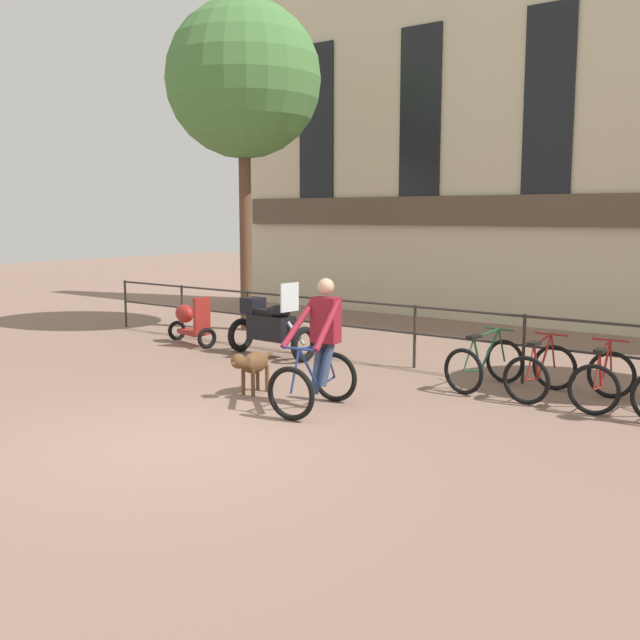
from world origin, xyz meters
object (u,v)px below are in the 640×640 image
at_px(cyclist_with_bike, 319,351).
at_px(parked_motorcycle, 270,325).
at_px(parked_bicycle_mid_left, 541,372).
at_px(dog, 252,364).
at_px(parked_scooter, 190,321).
at_px(parked_bicycle_mid_right, 603,380).
at_px(parked_bicycle_near_lamp, 485,364).

distance_m(cyclist_with_bike, parked_motorcycle, 3.69).
bearing_deg(parked_bicycle_mid_left, dog, 35.14).
xyz_separation_m(parked_motorcycle, parked_bicycle_mid_left, (4.94, 0.05, -0.20)).
bearing_deg(parked_bicycle_mid_left, parked_scooter, 0.04).
bearing_deg(cyclist_with_bike, dog, 171.52).
bearing_deg(parked_motorcycle, cyclist_with_bike, -126.16).
xyz_separation_m(parked_bicycle_mid_right, parked_scooter, (-7.89, -0.03, 0.10)).
xyz_separation_m(parked_bicycle_near_lamp, parked_bicycle_mid_right, (1.69, -0.00, 0.00)).
relative_size(parked_motorcycle, parked_bicycle_mid_right, 1.46).
relative_size(cyclist_with_bike, dog, 1.76).
bearing_deg(parked_bicycle_mid_right, parked_bicycle_near_lamp, -5.12).
bearing_deg(parked_motorcycle, parked_bicycle_mid_left, -86.83).
xyz_separation_m(parked_motorcycle, parked_scooter, (-2.10, 0.02, -0.10)).
bearing_deg(parked_bicycle_mid_right, parked_scooter, -4.92).
relative_size(parked_bicycle_near_lamp, parked_bicycle_mid_right, 1.03).
distance_m(parked_motorcycle, parked_bicycle_mid_right, 5.79).
xyz_separation_m(parked_bicycle_mid_left, parked_scooter, (-7.04, -0.03, 0.10)).
xyz_separation_m(dog, parked_bicycle_near_lamp, (2.44, 2.33, -0.08)).
xyz_separation_m(parked_bicycle_near_lamp, parked_bicycle_mid_left, (0.84, -0.00, 0.00)).
relative_size(parked_motorcycle, parked_scooter, 1.27).
relative_size(cyclist_with_bike, parked_motorcycle, 1.00).
bearing_deg(parked_bicycle_mid_right, parked_bicycle_mid_left, -5.11).
xyz_separation_m(parked_motorcycle, parked_bicycle_near_lamp, (4.10, 0.05, -0.20)).
xyz_separation_m(cyclist_with_bike, dog, (-1.21, 0.03, -0.32)).
height_order(cyclist_with_bike, parked_scooter, cyclist_with_bike).
bearing_deg(dog, parked_motorcycle, 119.32).
bearing_deg(cyclist_with_bike, parked_scooter, 147.74).
bearing_deg(parked_bicycle_mid_right, cyclist_with_bike, 33.84).
bearing_deg(cyclist_with_bike, parked_bicycle_near_lamp, 55.33).
distance_m(parked_motorcycle, parked_bicycle_mid_left, 4.95).
bearing_deg(parked_scooter, parked_motorcycle, -76.34).
relative_size(parked_bicycle_near_lamp, parked_bicycle_mid_left, 1.08).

